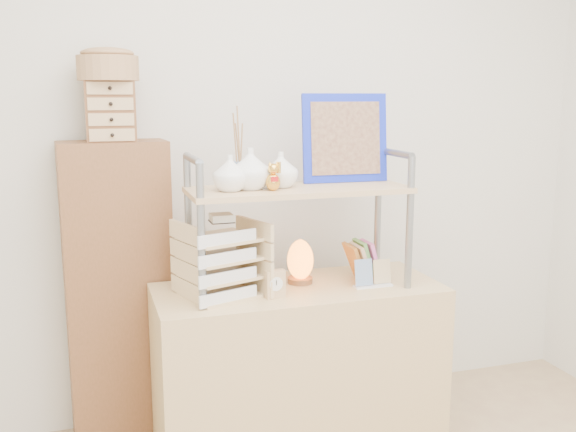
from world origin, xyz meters
name	(u,v)px	position (x,y,z in m)	size (l,w,h in m)	color
room_shell	(393,38)	(0.00, 0.39, 1.69)	(3.42, 3.41, 2.61)	silver
desk	(298,371)	(0.00, 1.20, 0.38)	(1.20, 0.50, 0.75)	tan
cabinet	(119,294)	(-0.71, 1.57, 0.68)	(0.45, 0.24, 1.35)	brown
hutch	(290,181)	(-0.03, 1.21, 1.20)	(0.90, 0.34, 0.80)	gray
letter_tray	(222,264)	(-0.33, 1.17, 0.88)	(0.34, 0.34, 0.34)	tan
salt_lamp	(300,261)	(0.03, 1.25, 0.85)	(0.12, 0.12, 0.19)	brown
desk_clock	(275,284)	(-0.13, 1.09, 0.81)	(0.08, 0.05, 0.11)	tan
postcard_stand	(373,279)	(0.30, 1.11, 0.78)	(0.17, 0.05, 0.12)	white
drawer_chest	(110,111)	(-0.71, 1.55, 1.48)	(0.20, 0.16, 0.25)	brown
woven_basket	(108,68)	(-0.71, 1.55, 1.65)	(0.25, 0.25, 0.10)	olive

